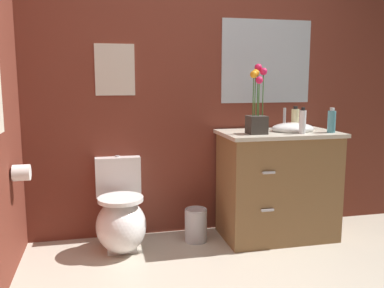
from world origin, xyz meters
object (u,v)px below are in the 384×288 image
Objects in this scene: flower_vase at (257,112)px; soap_bottle at (303,122)px; lotion_bottle at (295,119)px; vanity_cabinet at (278,183)px; toilet at (121,218)px; hand_wash_bottle at (332,121)px; trash_bin at (196,225)px; wall_mirror at (266,62)px; wall_poster at (115,70)px; toilet_paper_roll at (22,173)px.

soap_bottle is (0.35, -0.07, -0.07)m from flower_vase.
vanity_cabinet is at bearing -154.50° from lotion_bottle.
toilet is 1.59m from soap_bottle.
hand_wash_bottle is 0.72× the size of trash_bin.
soap_bottle is 0.66m from wall_mirror.
trash_bin is at bearing -177.08° from lotion_bottle.
vanity_cabinet is at bearing -1.18° from toilet.
trash_bin is (-0.45, 0.13, -0.91)m from flower_vase.
wall_poster reaches higher than flower_vase.
wall_poster is (-1.46, 0.21, 0.40)m from lotion_bottle.
wall_poster is at bearing 90.00° from toilet.
wall_mirror reaches higher than vanity_cabinet.
flower_vase is 1.75m from toilet_paper_roll.
soap_bottle is at bearing -103.76° from lotion_bottle.
soap_bottle reaches higher than hand_wash_bottle.
hand_wash_bottle is at bearing -9.99° from trash_bin.
hand_wash_bottle is at bearing -21.13° from vanity_cabinet.
hand_wash_bottle is at bearing -49.26° from wall_mirror.
soap_bottle is (1.40, -0.18, 0.73)m from toilet.
trash_bin is 1.50m from wall_mirror.
toilet_paper_roll reaches higher than trash_bin.
toilet is 2.54× the size of trash_bin.
lotion_bottle reaches higher than toilet.
flower_vase is at bearing -15.79° from trash_bin.
flower_vase is (1.05, -0.11, 0.81)m from toilet.
toilet is 3.37× the size of soap_bottle.
hand_wash_bottle is (0.20, -0.23, -0.00)m from lotion_bottle.
lotion_bottle is (0.18, 0.09, 0.52)m from vanity_cabinet.
flower_vase reaches higher than vanity_cabinet.
hand_wash_bottle is 1.79× the size of toilet_paper_roll.
wall_poster reaches higher than toilet.
wall_poster is at bearing 162.19° from soap_bottle.
flower_vase is 0.60m from wall_mirror.
toilet is at bearing -90.00° from wall_poster.
vanity_cabinet is 0.56m from soap_bottle.
wall_mirror reaches higher than trash_bin.
toilet_paper_roll is (-1.94, -0.17, 0.23)m from vanity_cabinet.
hand_wash_bottle is (1.66, -0.17, 0.73)m from toilet.
lotion_bottle is at bearing 6.87° from toilet_paper_roll.
wall_poster is (-0.60, 0.25, 1.24)m from trash_bin.
wall_mirror reaches higher than toilet.
soap_bottle is at bearing 0.39° from toilet_paper_roll.
soap_bottle is 0.26× the size of wall_mirror.
trash_bin is (-1.06, 0.19, -0.84)m from hand_wash_bottle.
wall_poster reaches higher than vanity_cabinet.
vanity_cabinet is 0.56m from lotion_bottle.
hand_wash_bottle is (0.61, -0.06, -0.08)m from flower_vase.
hand_wash_bottle reaches higher than toilet.
flower_vase is at bearing -6.13° from toilet.
lotion_bottle is at bearing 2.92° from trash_bin.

